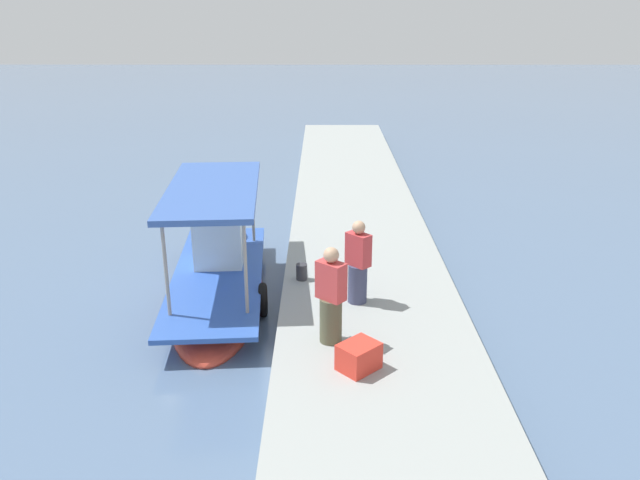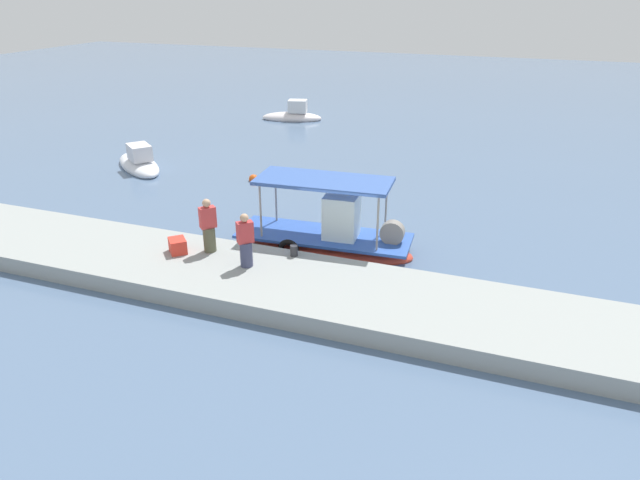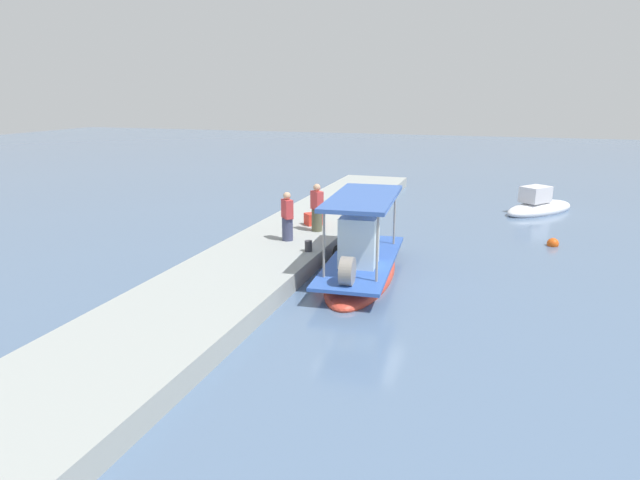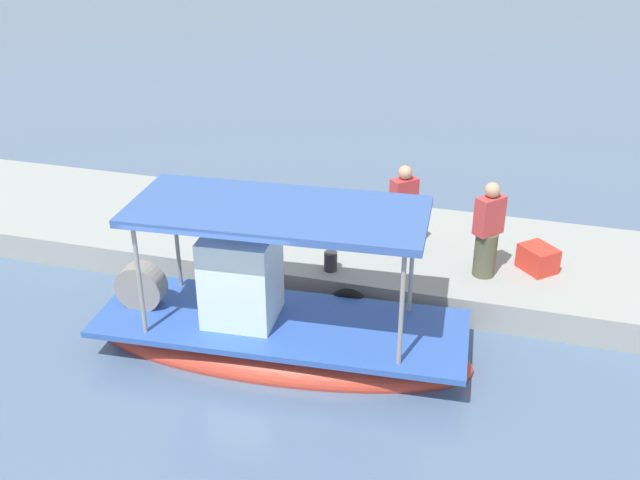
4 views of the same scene
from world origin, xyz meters
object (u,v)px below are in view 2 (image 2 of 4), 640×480
object	(u,v)px
fisherman_by_crate	(246,243)
cargo_crate	(178,246)
fisherman_near_bollard	(209,228)
marker_buoy	(253,179)
mooring_bollard	(294,251)
main_fishing_boat	(327,238)
moored_boat_near	(139,163)
moored_boat_mid	(293,116)

from	to	relation	value
fisherman_by_crate	cargo_crate	distance (m)	2.57
fisherman_by_crate	cargo_crate	bearing A→B (deg)	177.51
fisherman_near_bollard	fisherman_by_crate	xyz separation A→B (m)	(1.59, -0.55, -0.03)
marker_buoy	fisherman_near_bollard	bearing A→B (deg)	-72.62
mooring_bollard	main_fishing_boat	bearing A→B (deg)	77.02
fisherman_near_bollard	cargo_crate	size ratio (longest dim) A/B	2.85
main_fishing_boat	fisherman_near_bollard	world-z (taller)	main_fishing_boat
fisherman_near_bollard	marker_buoy	bearing A→B (deg)	107.38
cargo_crate	marker_buoy	xyz separation A→B (m)	(-1.72, 8.87, -0.69)
fisherman_by_crate	mooring_bollard	distance (m)	1.69
main_fishing_boat	marker_buoy	distance (m)	8.28
fisherman_by_crate	main_fishing_boat	bearing A→B (deg)	63.42
main_fishing_boat	mooring_bollard	bearing A→B (deg)	-102.98
main_fishing_boat	mooring_bollard	size ratio (longest dim) A/B	17.82
moored_boat_near	cargo_crate	bearing A→B (deg)	-47.64
mooring_bollard	moored_boat_near	size ratio (longest dim) A/B	0.08
moored_boat_near	fisherman_by_crate	bearing A→B (deg)	-40.14
moored_boat_near	moored_boat_mid	xyz separation A→B (m)	(2.90, 12.84, 0.00)
fisherman_near_bollard	marker_buoy	distance (m)	8.92
mooring_bollard	moored_boat_mid	world-z (taller)	moored_boat_mid
fisherman_by_crate	moored_boat_near	size ratio (longest dim) A/B	0.39
main_fishing_boat	cargo_crate	bearing A→B (deg)	-144.03
marker_buoy	moored_boat_mid	size ratio (longest dim) A/B	0.10
fisherman_near_bollard	mooring_bollard	bearing A→B (deg)	12.57
main_fishing_boat	mooring_bollard	distance (m)	1.95
mooring_bollard	moored_boat_mid	xyz separation A→B (m)	(-8.60, 20.48, -0.47)
cargo_crate	fisherman_by_crate	bearing A→B (deg)	-2.49
moored_boat_near	main_fishing_boat	bearing A→B (deg)	-25.77
main_fishing_boat	fisherman_near_bollard	bearing A→B (deg)	-141.45
moored_boat_mid	mooring_bollard	bearing A→B (deg)	-67.23
mooring_bollard	moored_boat_near	world-z (taller)	moored_boat_near
mooring_bollard	moored_boat_mid	size ratio (longest dim) A/B	0.08
fisherman_near_bollard	fisherman_by_crate	size ratio (longest dim) A/B	1.04
marker_buoy	moored_boat_mid	world-z (taller)	moored_boat_mid
fisherman_by_crate	cargo_crate	xyz separation A→B (m)	(-2.51, 0.11, -0.55)
mooring_bollard	cargo_crate	size ratio (longest dim) A/B	0.57
fisherman_near_bollard	moored_boat_mid	world-z (taller)	fisherman_near_bollard
fisherman_near_bollard	cargo_crate	distance (m)	1.17
mooring_bollard	cargo_crate	xyz separation A→B (m)	(-3.59, -1.04, 0.05)
main_fishing_boat	cargo_crate	xyz separation A→B (m)	(-4.02, -2.92, 0.34)
cargo_crate	moored_boat_mid	size ratio (longest dim) A/B	0.15
main_fishing_boat	fisherman_by_crate	bearing A→B (deg)	-116.58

